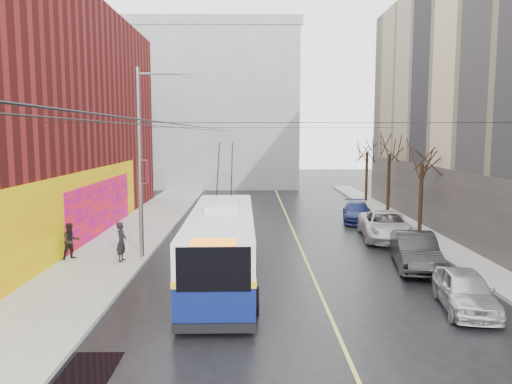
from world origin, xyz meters
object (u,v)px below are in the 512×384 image
streetlight_pole (143,158)px  pedestrian_a (121,242)px  parked_car_b (415,251)px  tree_near (423,151)px  parked_car_d (357,212)px  pedestrian_b (71,241)px  tree_far (367,143)px  trolleybus (222,244)px  parked_car_a (465,290)px  parked_car_c (386,226)px  tree_mid (390,143)px  following_car (215,210)px

streetlight_pole → pedestrian_a: (-0.90, -0.83, -3.79)m
parked_car_b → tree_near: bearing=78.6°
parked_car_b → parked_car_d: size_ratio=1.05×
tree_near → pedestrian_a: 17.87m
pedestrian_b → parked_car_b: bearing=-47.3°
tree_far → trolleybus: bearing=-115.6°
streetlight_pole → pedestrian_b: bearing=-172.8°
streetlight_pole → parked_car_d: bearing=39.4°
streetlight_pole → parked_car_a: streetlight_pole is taller
streetlight_pole → pedestrian_b: streetlight_pole is taller
streetlight_pole → pedestrian_a: bearing=-137.3°
streetlight_pole → tree_near: bearing=21.6°
parked_car_b → parked_car_c: bearing=95.5°
parked_car_d → pedestrian_b: 18.81m
streetlight_pole → parked_car_a: size_ratio=2.23×
trolleybus → pedestrian_b: bearing=155.7°
streetlight_pole → tree_mid: (15.14, 13.00, 0.41)m
trolleybus → streetlight_pole: bearing=136.4°
parked_car_a → trolleybus: bearing=166.8°
tree_near → parked_car_b: bearing=-110.1°
following_car → pedestrian_a: size_ratio=2.38×
following_car → tree_mid: bearing=7.8°
pedestrian_b → streetlight_pole: bearing=-35.4°
trolleybus → pedestrian_a: trolleybus is taller
tree_mid → tree_far: tree_mid is taller
trolleybus → parked_car_d: (8.39, 13.62, -0.87)m
parked_car_c → tree_far: bearing=86.8°
parked_car_c → streetlight_pole: bearing=-154.9°
trolleybus → parked_car_d: bearing=57.4°
streetlight_pole → trolleybus: bearing=-42.7°
parked_car_d → pedestrian_a: pedestrian_a is taller
parked_car_d → pedestrian_a: 17.09m
parked_car_c → trolleybus: bearing=-132.0°
tree_mid → streetlight_pole: bearing=-139.3°
parked_car_c → parked_car_d: parked_car_c is taller
parked_car_a → streetlight_pole: bearing=159.2°
tree_far → parked_car_d: (-2.89, -9.93, -4.48)m
tree_far → parked_car_b: bearing=-97.4°
tree_mid → parked_car_b: 15.60m
parked_car_b → streetlight_pole: bearing=-179.1°
pedestrian_a → parked_car_b: bearing=-89.8°
tree_mid → trolleybus: tree_mid is taller
tree_near → tree_mid: 7.01m
parked_car_b → pedestrian_b: size_ratio=2.84×
parked_car_a → pedestrian_a: 14.56m
tree_far → pedestrian_b: bearing=-132.2°
parked_car_b → following_car: bearing=137.0°
parked_car_c → parked_car_a: bearing=-86.0°
tree_far → parked_car_d: bearing=-106.2°
pedestrian_b → parked_car_d: bearing=-8.7°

